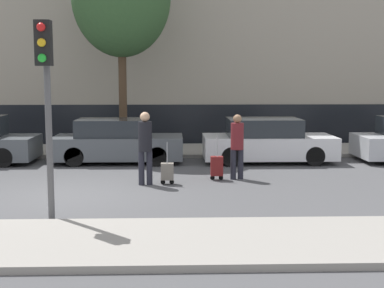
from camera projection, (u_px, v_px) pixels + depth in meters
name	position (u px, v px, depth m)	size (l,w,h in m)	color
ground_plane	(67.00, 195.00, 12.28)	(80.00, 80.00, 0.00)	#4C4C4F
sidewalk_near	(20.00, 243.00, 8.56)	(28.00, 2.50, 0.12)	gray
sidewalk_far	(105.00, 151.00, 19.21)	(28.00, 3.00, 0.12)	gray
parked_car_1	(117.00, 142.00, 16.91)	(4.05, 1.75, 1.38)	#4C5156
parked_car_2	(267.00, 142.00, 17.00)	(4.13, 1.85, 1.39)	silver
pedestrian_left	(145.00, 143.00, 13.34)	(0.35, 0.34, 1.84)	#23232D
trolley_left	(167.00, 172.00, 13.50)	(0.34, 0.29, 1.08)	slate
pedestrian_right	(237.00, 143.00, 14.09)	(0.35, 0.34, 1.72)	#23232D
trolley_right	(217.00, 166.00, 14.06)	(0.34, 0.29, 1.17)	maroon
traffic_light	(46.00, 81.00, 9.61)	(0.28, 0.47, 3.70)	#515154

